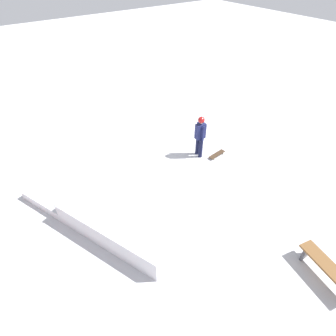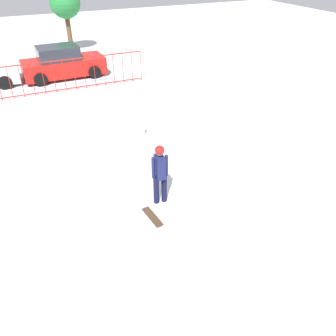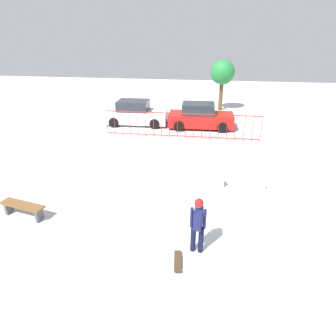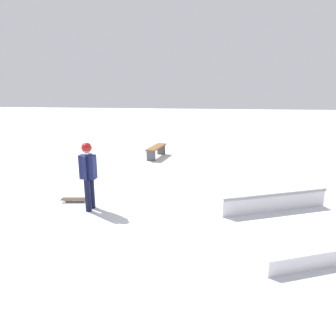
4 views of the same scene
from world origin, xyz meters
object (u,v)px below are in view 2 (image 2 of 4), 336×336
at_px(distant_tree, 65,4).
at_px(skater, 160,170).
at_px(skateboard, 152,217).
at_px(parked_car_red, 63,63).
at_px(skate_ramp, 92,135).

bearing_deg(distant_tree, skater, -93.13).
bearing_deg(skateboard, distant_tree, -11.11).
bearing_deg(parked_car_red, skate_ramp, -95.02).
relative_size(skateboard, distant_tree, 0.21).
distance_m(skater, skateboard, 1.19).
xyz_separation_m(skate_ramp, skateboard, (0.41, -4.55, -0.24)).
relative_size(skate_ramp, distant_tree, 1.56).
distance_m(skate_ramp, skateboard, 4.57).
bearing_deg(skate_ramp, parked_car_red, 65.41).
relative_size(skater, skateboard, 2.11).
relative_size(skateboard, parked_car_red, 0.20).
bearing_deg(skateboard, skate_ramp, -1.43).
xyz_separation_m(skate_ramp, distant_tree, (1.79, 12.72, 2.53)).
relative_size(skate_ramp, skateboard, 7.31).
bearing_deg(skater, parked_car_red, 7.76).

